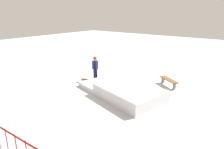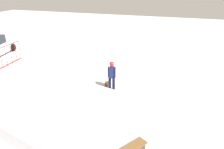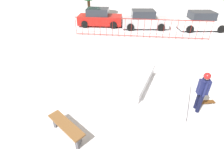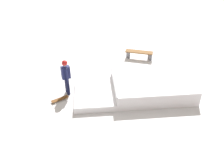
{
  "view_description": "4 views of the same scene",
  "coord_description": "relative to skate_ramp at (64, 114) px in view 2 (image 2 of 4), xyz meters",
  "views": [
    {
      "loc": [
        -6.86,
        9.54,
        4.75
      ],
      "look_at": [
        0.65,
        -0.22,
        0.9
      ],
      "focal_mm": 32.53,
      "sensor_mm": 36.0,
      "label": 1
    },
    {
      "loc": [
        -7.41,
        -3.9,
        5.69
      ],
      "look_at": [
        2.49,
        -0.75,
        1.0
      ],
      "focal_mm": 33.53,
      "sensor_mm": 36.0,
      "label": 2
    },
    {
      "loc": [
        0.09,
        -6.53,
        4.95
      ],
      "look_at": [
        -1.11,
        0.4,
        0.6
      ],
      "focal_mm": 28.27,
      "sensor_mm": 36.0,
      "label": 3
    },
    {
      "loc": [
        3.69,
        8.53,
        6.52
      ],
      "look_at": [
        0.52,
        -0.18,
        0.9
      ],
      "focal_mm": 37.84,
      "sensor_mm": 36.0,
      "label": 4
    }
  ],
  "objects": [
    {
      "name": "skateboard",
      "position": [
        3.73,
        -0.69,
        -0.24
      ],
      "size": [
        0.82,
        0.41,
        0.09
      ],
      "rotation": [
        0.0,
        0.0,
        3.4
      ],
      "color": "#593314",
      "rests_on": "ground"
    },
    {
      "name": "ground_plane",
      "position": [
        0.75,
        -0.44,
        -0.32
      ],
      "size": [
        60.0,
        60.0,
        0.0
      ],
      "primitive_type": "plane",
      "color": "silver"
    },
    {
      "name": "skate_ramp",
      "position": [
        0.0,
        0.0,
        0.0
      ],
      "size": [
        5.88,
        3.88,
        0.74
      ],
      "rotation": [
        0.0,
        0.0,
        -0.25
      ],
      "color": "silver",
      "rests_on": "ground"
    },
    {
      "name": "skater",
      "position": [
        3.28,
        -1.15,
        0.69
      ],
      "size": [
        0.4,
        0.44,
        1.73
      ],
      "rotation": [
        0.0,
        0.0,
        3.25
      ],
      "color": "black",
      "rests_on": "ground"
    }
  ]
}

